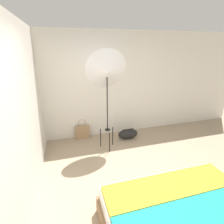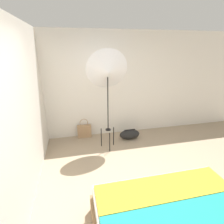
% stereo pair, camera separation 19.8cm
% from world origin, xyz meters
% --- Properties ---
extents(ground_plane, '(14.00, 14.00, 0.00)m').
position_xyz_m(ground_plane, '(0.00, 0.00, 0.00)').
color(ground_plane, gray).
extents(wall_back, '(8.00, 0.05, 2.60)m').
position_xyz_m(wall_back, '(0.00, 2.50, 1.30)').
color(wall_back, silver).
rests_on(wall_back, ground_plane).
extents(wall_side_left, '(0.05, 8.00, 2.60)m').
position_xyz_m(wall_side_left, '(-1.54, 1.00, 1.30)').
color(wall_side_left, silver).
rests_on(wall_side_left, ground_plane).
extents(photo_umbrella, '(0.86, 0.45, 2.20)m').
position_xyz_m(photo_umbrella, '(-0.11, 1.75, 1.75)').
color(photo_umbrella, black).
rests_on(photo_umbrella, ground_plane).
extents(tote_bag, '(0.35, 0.11, 0.51)m').
position_xyz_m(tote_bag, '(-0.61, 2.39, 0.17)').
color(tote_bag, '#9E7A56').
rests_on(tote_bag, ground_plane).
extents(duffel_bag, '(0.51, 0.25, 0.26)m').
position_xyz_m(duffel_bag, '(0.50, 2.04, 0.12)').
color(duffel_bag, black).
rests_on(duffel_bag, ground_plane).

